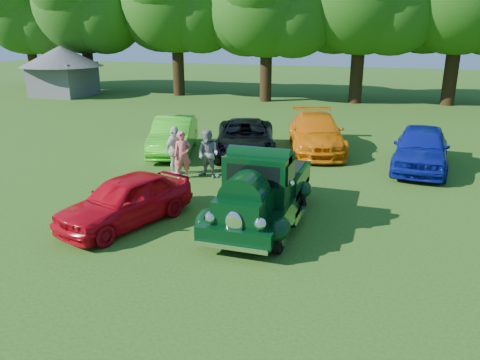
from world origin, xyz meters
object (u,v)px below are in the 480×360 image
(hero_pickup, at_px, (261,192))
(back_car_black, at_px, (245,138))
(back_car_lime, at_px, (174,135))
(spectator_grey, at_px, (208,154))
(back_car_orange, at_px, (316,133))
(gazebo, at_px, (62,65))
(spectator_pink, at_px, (183,155))
(spectator_white, at_px, (174,150))
(red_convertible, at_px, (126,200))
(back_car_blue, at_px, (421,148))

(hero_pickup, relative_size, back_car_black, 0.96)
(back_car_lime, distance_m, spectator_grey, 3.95)
(hero_pickup, distance_m, back_car_orange, 8.44)
(spectator_grey, bearing_deg, back_car_lime, 146.26)
(back_car_lime, relative_size, gazebo, 0.72)
(back_car_lime, xyz_separation_m, spectator_grey, (2.73, -2.85, 0.11))
(spectator_pink, bearing_deg, back_car_black, 40.76)
(spectator_grey, relative_size, spectator_white, 0.97)
(spectator_pink, distance_m, spectator_grey, 0.90)
(back_car_orange, relative_size, spectator_grey, 3.13)
(back_car_lime, height_order, back_car_black, back_car_lime)
(hero_pickup, relative_size, spectator_grey, 2.93)
(back_car_black, height_order, spectator_white, spectator_white)
(spectator_pink, distance_m, spectator_white, 0.63)
(spectator_grey, bearing_deg, gazebo, 151.10)
(hero_pickup, height_order, red_convertible, hero_pickup)
(back_car_black, bearing_deg, spectator_pink, -123.33)
(back_car_orange, height_order, gazebo, gazebo)
(red_convertible, relative_size, back_car_black, 0.76)
(spectator_pink, distance_m, gazebo, 25.30)
(back_car_lime, bearing_deg, gazebo, 122.34)
(spectator_pink, bearing_deg, red_convertible, -119.03)
(back_car_lime, xyz_separation_m, gazebo, (-16.46, 14.08, 1.64))
(back_car_black, relative_size, gazebo, 0.82)
(back_car_blue, bearing_deg, hero_pickup, -118.34)
(back_car_orange, xyz_separation_m, gazebo, (-22.21, 11.84, 1.62))
(back_car_orange, bearing_deg, hero_pickup, -105.49)
(red_convertible, distance_m, back_car_blue, 11.26)
(spectator_white, bearing_deg, back_car_blue, -56.83)
(red_convertible, xyz_separation_m, back_car_lime, (-2.17, 7.47, 0.08))
(red_convertible, xyz_separation_m, spectator_white, (-0.75, 4.62, 0.21))
(back_car_black, distance_m, gazebo, 23.82)
(hero_pickup, bearing_deg, spectator_pink, 141.35)
(spectator_grey, bearing_deg, hero_pickup, -36.71)
(back_car_lime, relative_size, spectator_white, 2.58)
(red_convertible, height_order, spectator_grey, spectator_grey)
(red_convertible, relative_size, spectator_grey, 2.31)
(back_car_lime, distance_m, spectator_pink, 3.76)
(back_car_black, bearing_deg, back_car_blue, -15.52)
(spectator_grey, bearing_deg, spectator_pink, -142.12)
(hero_pickup, distance_m, gazebo, 30.01)
(hero_pickup, height_order, back_car_blue, hero_pickup)
(spectator_pink, xyz_separation_m, spectator_grey, (0.82, 0.39, 0.01))
(back_car_lime, height_order, gazebo, gazebo)
(back_car_lime, distance_m, back_car_black, 3.09)
(back_car_lime, relative_size, back_car_orange, 0.85)
(red_convertible, distance_m, back_car_orange, 10.36)
(gazebo, bearing_deg, red_convertible, -49.17)
(hero_pickup, bearing_deg, gazebo, 137.42)
(back_car_orange, height_order, spectator_white, spectator_white)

